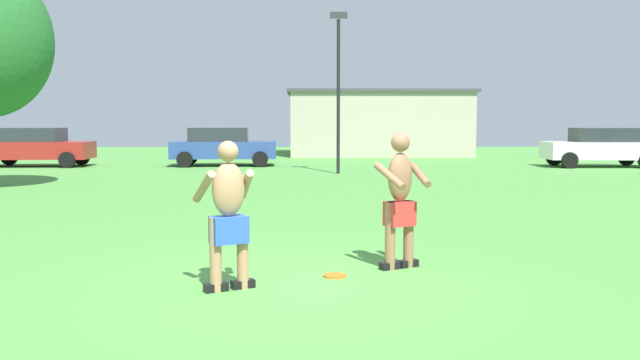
% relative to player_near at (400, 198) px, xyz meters
% --- Properties ---
extents(ground_plane, '(80.00, 80.00, 0.00)m').
position_rel_player_near_xyz_m(ground_plane, '(-1.31, -0.86, -0.90)').
color(ground_plane, '#4C8E3D').
extents(player_near, '(0.68, 0.76, 1.70)m').
position_rel_player_near_xyz_m(player_near, '(0.00, 0.00, 0.00)').
color(player_near, black).
rests_on(player_near, ground_plane).
extents(player_in_blue, '(0.72, 0.73, 1.64)m').
position_rel_player_near_xyz_m(player_in_blue, '(-2.02, -1.00, -0.03)').
color(player_in_blue, black).
rests_on(player_in_blue, ground_plane).
extents(frisbee, '(0.27, 0.27, 0.03)m').
position_rel_player_near_xyz_m(frisbee, '(-0.84, -0.43, -0.88)').
color(frisbee, orange).
rests_on(frisbee, ground_plane).
extents(car_white_near_post, '(4.38, 2.20, 1.58)m').
position_rel_player_near_xyz_m(car_white_near_post, '(10.84, 18.09, -0.07)').
color(car_white_near_post, white).
rests_on(car_white_near_post, ground_plane).
extents(car_blue_mid_lot, '(4.39, 2.21, 1.58)m').
position_rel_player_near_xyz_m(car_blue_mid_lot, '(-4.56, 19.15, -0.07)').
color(car_blue_mid_lot, '#2D478C').
rests_on(car_blue_mid_lot, ground_plane).
extents(car_red_far_end, '(4.33, 2.09, 1.58)m').
position_rel_player_near_xyz_m(car_red_far_end, '(-12.14, 18.89, -0.07)').
color(car_red_far_end, maroon).
rests_on(car_red_far_end, ground_plane).
extents(lamp_post, '(0.60, 0.24, 5.61)m').
position_rel_player_near_xyz_m(lamp_post, '(0.03, 14.98, 2.55)').
color(lamp_post, black).
rests_on(lamp_post, ground_plane).
extents(outbuilding_behind_lot, '(9.78, 7.16, 3.48)m').
position_rel_player_near_xyz_m(outbuilding_behind_lot, '(2.85, 28.31, 0.85)').
color(outbuilding_behind_lot, '#B2A893').
rests_on(outbuilding_behind_lot, ground_plane).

